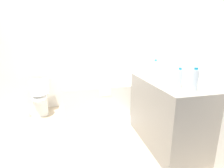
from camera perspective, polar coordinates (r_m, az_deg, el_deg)
ground_plane at (r=2.85m, az=-12.58°, el=-15.75°), size 4.08×4.08×0.00m
wall_back_tiled at (r=3.74m, az=-14.12°, el=10.17°), size 3.48×0.10×2.31m
wall_right_mirror at (r=2.93m, az=19.02°, el=8.60°), size 0.10×2.84×2.31m
bathtub at (r=3.54m, az=-2.06°, el=-3.60°), size 1.65×0.79×1.33m
toilet at (r=3.59m, az=-22.49°, el=-4.07°), size 0.35×0.53×0.67m
vanity_counter at (r=2.52m, az=17.21°, el=-8.98°), size 0.58×1.23×0.89m
sink_basin at (r=2.39m, az=16.86°, el=1.69°), size 0.31×0.31×0.05m
sink_faucet at (r=2.48m, az=20.56°, el=2.16°), size 0.10×0.15×0.09m
water_bottle_0 at (r=2.58m, az=14.00°, el=4.93°), size 0.06×0.06×0.25m
water_bottle_1 at (r=2.10m, az=21.23°, el=1.79°), size 0.06×0.06×0.22m
water_bottle_2 at (r=2.02m, az=25.55°, el=1.18°), size 0.07×0.07×0.25m
water_bottle_3 at (r=2.67m, az=13.81°, el=4.67°), size 0.06×0.06×0.19m
drinking_glass_0 at (r=2.61m, az=15.54°, el=3.22°), size 0.06×0.06×0.08m
drinking_glass_1 at (r=2.75m, az=12.36°, el=3.97°), size 0.07×0.07×0.08m
drinking_glass_2 at (r=2.21m, az=19.81°, el=0.80°), size 0.08×0.08×0.08m
bath_mat at (r=3.15m, az=2.31°, el=-12.11°), size 0.67×0.32×0.01m
toilet_paper_roll at (r=3.65m, az=-26.04°, el=-9.00°), size 0.11×0.11×0.10m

